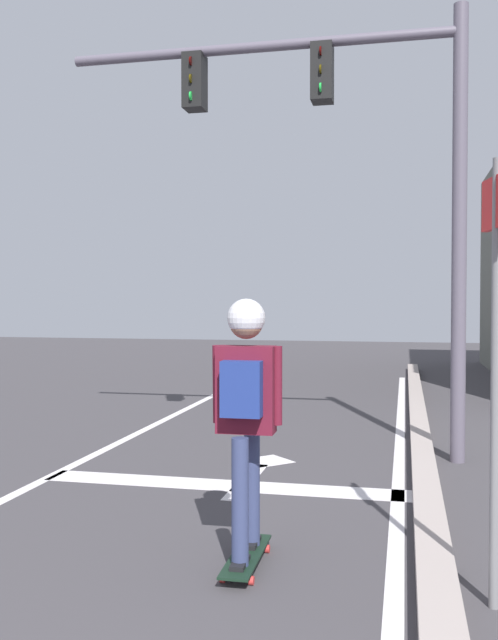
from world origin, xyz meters
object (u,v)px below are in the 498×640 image
object	(u,v)px
skateboard	(246,557)
street_sign_post	(497,319)
skater	(246,392)
traffic_signal_mast	(347,140)

from	to	relation	value
skateboard	street_sign_post	bearing A→B (deg)	-10.89
skateboard	street_sign_post	size ratio (longest dim) A/B	0.33
street_sign_post	skater	bearing A→B (deg)	169.68
skater	traffic_signal_mast	bearing A→B (deg)	83.91
traffic_signal_mast	skater	bearing A→B (deg)	-96.09
street_sign_post	skateboard	bearing A→B (deg)	169.11
skateboard	traffic_signal_mast	bearing A→B (deg)	83.88
traffic_signal_mast	street_sign_post	xyz separation A→B (m)	(1.16, -3.75, -1.90)
skater	street_sign_post	xyz separation A→B (m)	(1.53, -0.28, 0.50)
skateboard	traffic_signal_mast	distance (m)	4.93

